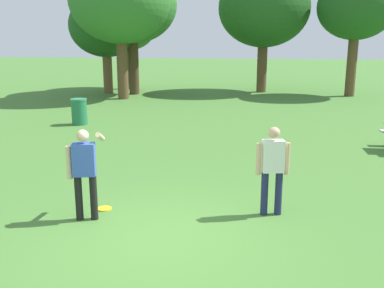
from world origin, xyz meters
The scene contains 11 objects.
ground_plane centered at (0.00, 0.00, 0.00)m, with size 120.00×120.00×0.00m, color #447530.
person_thrower centered at (-1.41, 0.61, 0.96)m, with size 0.60×0.76×1.64m.
person_catcher centered at (1.85, 1.30, 0.94)m, with size 0.60×0.29×1.64m.
frisbee centered at (-1.27, 1.10, 0.01)m, with size 0.27×0.27×0.03m, color yellow.
trash_can_further_along centered at (-4.93, 9.00, 0.48)m, with size 0.59×0.59×0.96m.
tree_tall_left centered at (-6.92, 18.25, 3.74)m, with size 4.08×4.08×5.50m.
tree_broad_center centered at (-6.26, 20.48, 3.72)m, with size 3.34×3.34×5.20m.
tree_far_right centered at (-5.36, 16.00, 4.94)m, with size 5.10×5.10×7.14m.
tree_slender_mid centered at (-5.30, 17.98, 4.84)m, with size 4.90×4.90×6.96m.
tree_back_left centered at (1.81, 20.02, 4.72)m, with size 5.16×5.16×6.94m.
tree_back_right centered at (6.57, 18.79, 4.65)m, with size 4.04×4.04×6.42m.
Camera 1 is at (1.50, -6.49, 3.19)m, focal length 41.67 mm.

